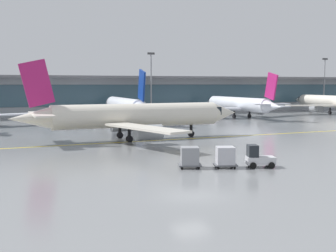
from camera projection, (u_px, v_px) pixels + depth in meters
The scene contains 12 objects.
ground_plane at pixel (191, 195), 30.19m from camera, with size 400.00×400.00×0.00m, color gray.
taxiway_centreline_stripe at pixel (142, 141), 58.56m from camera, with size 110.00×0.36×0.01m, color yellow.
terminal_concourse at pixel (50, 95), 104.28m from camera, with size 223.08×11.00×9.60m.
gate_airplane_3 at pixel (125, 106), 90.13m from camera, with size 29.07×31.23×10.36m.
gate_airplane_4 at pixel (239, 104), 99.48m from camera, with size 28.22×30.32×10.05m.
gate_airplane_5 at pixel (333, 102), 111.90m from camera, with size 28.58×30.62×10.18m.
taxiing_regional_jet at pixel (135, 116), 59.93m from camera, with size 32.66×30.44×10.84m.
baggage_tug at pixel (258, 158), 40.20m from camera, with size 2.91×2.28×2.10m.
cargo_dolly_lead at pixel (225, 156), 40.04m from camera, with size 2.51×2.20×1.94m.
cargo_dolly_trailing at pixel (190, 157), 39.89m from camera, with size 2.51×2.20×1.94m.
apron_light_mast_2 at pixel (151, 81), 105.63m from camera, with size 1.80×0.36×15.22m.
apron_light_mast_3 at pixel (324, 82), 126.15m from camera, with size 1.80×0.36×15.07m.
Camera 1 is at (-12.43, -26.88, 7.73)m, focal length 46.50 mm.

